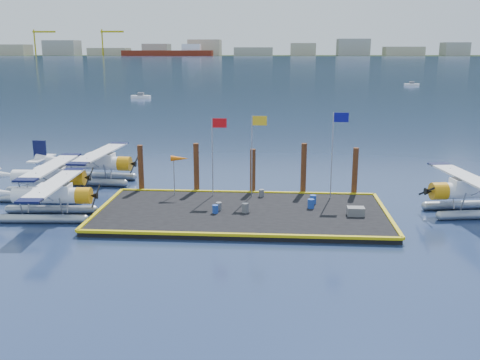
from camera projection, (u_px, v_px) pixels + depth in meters
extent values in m
plane|color=navy|center=(242.00, 216.00, 37.56)|extent=(4000.00, 4000.00, 0.00)
cube|color=black|center=(242.00, 213.00, 37.51)|extent=(20.00, 10.00, 0.40)
cube|color=black|center=(277.00, 55.00, 1103.16)|extent=(3000.00, 500.00, 0.30)
cube|color=#5F1B0D|center=(168.00, 53.00, 881.80)|extent=(150.00, 22.00, 10.00)
cube|color=white|center=(191.00, 48.00, 876.96)|extent=(30.00, 16.00, 12.00)
cylinder|color=#C2AD0B|center=(35.00, 43.00, 927.55)|extent=(2.40, 2.40, 44.00)
cylinder|color=#C2AD0B|center=(102.00, 42.00, 919.48)|extent=(2.40, 2.40, 44.00)
cube|color=black|center=(278.00, 5.00, 1365.09)|extent=(2200.00, 500.00, 240.00)
cone|color=black|center=(154.00, 53.00, 1514.17)|extent=(1400.00, 1400.00, 520.00)
cone|color=black|center=(260.00, 53.00, 1542.43)|extent=(1300.00, 1300.00, 430.00)
cone|color=black|center=(409.00, 53.00, 1418.65)|extent=(1100.00, 1100.00, 360.00)
cone|color=#4A5B63|center=(467.00, 52.00, 2118.28)|extent=(1300.00, 1300.00, 560.00)
cylinder|color=#90969D|center=(51.00, 209.00, 38.14)|extent=(6.16, 0.90, 0.59)
cylinder|color=#90969D|center=(40.00, 219.00, 36.03)|extent=(6.16, 0.90, 0.59)
cylinder|color=white|center=(47.00, 195.00, 36.76)|extent=(4.65, 1.32, 1.09)
cube|color=white|center=(55.00, 191.00, 36.67)|extent=(2.23, 1.20, 0.89)
cube|color=black|center=(59.00, 188.00, 36.61)|extent=(1.44, 1.11, 0.54)
cylinder|color=orange|center=(84.00, 196.00, 36.71)|extent=(1.05, 1.20, 1.15)
cube|color=black|center=(96.00, 196.00, 36.70)|extent=(0.17, 2.20, 1.11)
cube|color=white|center=(54.00, 184.00, 36.55)|extent=(1.93, 8.97, 0.12)
cube|color=#0A0D33|center=(74.00, 170.00, 40.68)|extent=(1.53, 0.96, 0.13)
cube|color=#0A0D33|center=(29.00, 201.00, 32.42)|extent=(1.53, 0.96, 0.13)
cylinder|color=#90969D|center=(48.00, 191.00, 43.08)|extent=(6.45, 0.79, 0.62)
cylinder|color=#90969D|center=(37.00, 198.00, 40.86)|extent=(6.45, 0.79, 0.62)
cylinder|color=white|center=(44.00, 177.00, 41.63)|extent=(4.86, 1.27, 1.14)
cube|color=white|center=(51.00, 173.00, 41.51)|extent=(2.31, 1.20, 0.93)
cube|color=black|center=(55.00, 170.00, 41.45)|extent=(1.48, 1.13, 0.57)
cylinder|color=orange|center=(78.00, 178.00, 41.51)|extent=(1.07, 1.23, 1.20)
cube|color=black|center=(89.00, 178.00, 41.48)|extent=(0.12, 2.31, 1.17)
cube|color=white|center=(51.00, 166.00, 41.39)|extent=(1.81, 9.39, 0.12)
cube|color=#0A0D33|center=(71.00, 155.00, 45.72)|extent=(1.58, 0.98, 0.14)
cube|color=#0A0D33|center=(26.00, 180.00, 37.06)|extent=(1.58, 0.98, 0.14)
cylinder|color=#90969D|center=(98.00, 176.00, 48.15)|extent=(6.65, 1.05, 0.64)
cylinder|color=#90969D|center=(87.00, 182.00, 45.89)|extent=(6.65, 1.05, 0.64)
cylinder|color=white|center=(94.00, 163.00, 46.65)|extent=(5.03, 1.48, 1.18)
cube|color=white|center=(101.00, 159.00, 46.48)|extent=(2.42, 1.32, 0.96)
cube|color=black|center=(104.00, 156.00, 46.39)|extent=(1.56, 1.21, 0.59)
cylinder|color=orange|center=(124.00, 164.00, 46.30)|extent=(1.14, 1.30, 1.24)
cube|color=black|center=(135.00, 164.00, 46.18)|extent=(0.21, 2.38, 1.20)
cube|color=white|center=(100.00, 153.00, 46.35)|extent=(2.20, 9.70, 0.13)
cube|color=#0A0D33|center=(119.00, 144.00, 50.77)|extent=(1.66, 1.06, 0.14)
cube|color=#0A0D33|center=(78.00, 164.00, 41.93)|extent=(1.66, 1.06, 0.14)
cube|color=#0A0D33|center=(40.00, 151.00, 47.04)|extent=(1.18, 0.20, 1.82)
cube|color=white|center=(42.00, 158.00, 47.20)|extent=(1.19, 3.69, 0.11)
cylinder|color=#90969D|center=(469.00, 205.00, 39.17)|extent=(6.57, 1.67, 0.63)
cylinder|color=white|center=(476.00, 190.00, 37.69)|extent=(5.04, 1.93, 1.16)
cube|color=white|center=(468.00, 185.00, 37.54)|extent=(2.48, 1.52, 0.95)
cube|color=black|center=(464.00, 182.00, 37.46)|extent=(1.64, 1.33, 0.58)
cylinder|color=orange|center=(439.00, 191.00, 37.45)|extent=(1.24, 1.38, 1.23)
cube|color=black|center=(426.00, 191.00, 37.37)|extent=(0.44, 2.33, 1.19)
cube|color=white|center=(469.00, 178.00, 37.42)|extent=(3.08, 9.65, 0.13)
cube|color=#0A0D33|center=(440.00, 164.00, 41.81)|extent=(1.72, 1.19, 0.14)
cylinder|color=#595A5E|center=(219.00, 206.00, 37.51)|extent=(0.40, 0.40, 0.57)
cylinder|color=#595A5E|center=(245.00, 208.00, 37.00)|extent=(0.48, 0.48, 0.67)
cylinder|color=#1B3D99|center=(311.00, 204.00, 38.00)|extent=(0.47, 0.47, 0.67)
cylinder|color=#1B3D99|center=(215.00, 209.00, 36.87)|extent=(0.41, 0.41, 0.57)
cylinder|color=#1B3D99|center=(313.00, 199.00, 39.09)|extent=(0.46, 0.46, 0.65)
cylinder|color=#595A5E|center=(262.00, 193.00, 41.00)|extent=(0.39, 0.39, 0.56)
cube|color=#595A5E|center=(356.00, 211.00, 36.34)|extent=(1.16, 0.77, 0.58)
cylinder|color=#94939B|center=(212.00, 158.00, 40.59)|extent=(0.08, 0.08, 6.00)
cube|color=red|center=(219.00, 123.00, 39.92)|extent=(1.10, 0.03, 0.70)
cylinder|color=#94939B|center=(252.00, 157.00, 40.37)|extent=(0.08, 0.08, 6.20)
cube|color=yellow|center=(259.00, 121.00, 39.67)|extent=(1.10, 0.03, 0.70)
cylinder|color=#94939B|center=(332.00, 156.00, 39.93)|extent=(0.08, 0.08, 6.50)
cube|color=navy|center=(341.00, 117.00, 39.20)|extent=(1.10, 0.03, 0.70)
cylinder|color=#94939B|center=(174.00, 176.00, 41.15)|extent=(0.07, 0.07, 3.00)
cone|color=orange|center=(180.00, 158.00, 40.79)|extent=(1.40, 0.44, 0.44)
cylinder|color=#3F1E12|center=(141.00, 170.00, 42.88)|extent=(0.44, 0.44, 4.00)
cylinder|color=#3F1E12|center=(196.00, 169.00, 42.55)|extent=(0.44, 0.44, 4.20)
cylinder|color=#3F1E12|center=(253.00, 173.00, 42.30)|extent=(0.44, 0.44, 3.80)
cylinder|color=#3F1E12|center=(304.00, 170.00, 41.97)|extent=(0.44, 0.44, 4.30)
cylinder|color=#3F1E12|center=(355.00, 173.00, 41.74)|extent=(0.44, 0.44, 4.00)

